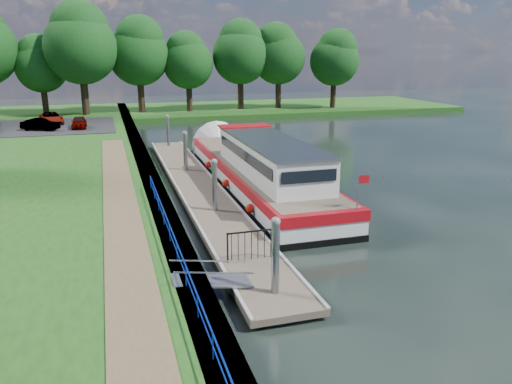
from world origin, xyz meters
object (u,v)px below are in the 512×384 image
object	(u,v)px
car_a	(79,122)
car_b	(40,124)
pontoon	(199,191)
barge	(254,168)
car_d	(51,118)

from	to	relation	value
car_a	car_b	xyz separation A→B (m)	(-3.38, -0.48, 0.00)
pontoon	car_b	bearing A→B (deg)	115.39
barge	car_a	distance (m)	24.47
pontoon	barge	xyz separation A→B (m)	(3.60, 0.91, 0.90)
car_d	barge	bearing A→B (deg)	-74.82
pontoon	barge	size ratio (longest dim) A/B	1.42
car_b	car_a	bearing A→B (deg)	-58.02
pontoon	car_a	size ratio (longest dim) A/B	9.26
barge	car_d	distance (m)	29.13
car_b	pontoon	bearing A→B (deg)	-130.72
barge	car_d	world-z (taller)	barge
barge	car_b	bearing A→B (deg)	123.52
car_a	car_d	xyz separation A→B (m)	(-2.76, 3.83, 0.03)
pontoon	car_b	world-z (taller)	car_b
pontoon	car_a	distance (m)	24.00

